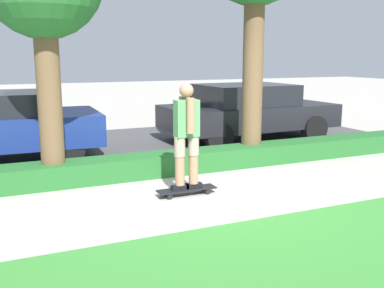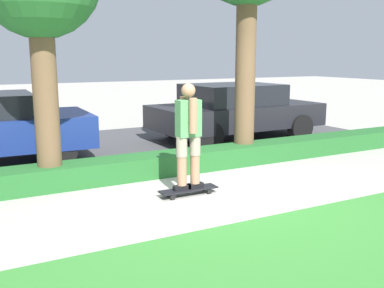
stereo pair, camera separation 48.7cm
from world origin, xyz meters
name	(u,v)px [view 1 (the left image)]	position (x,y,z in m)	size (l,w,h in m)	color
ground_plane	(218,198)	(0.00, 0.00, 0.00)	(60.00, 60.00, 0.00)	#ADA89E
street_asphalt	(134,146)	(0.00, 4.20, 0.00)	(12.80, 5.00, 0.01)	#474749
hedge_row	(177,162)	(0.00, 1.60, 0.18)	(12.80, 0.60, 0.36)	#236028
skateboard	(187,190)	(-0.37, 0.30, 0.08)	(0.90, 0.24, 0.10)	black
skater_person	(187,134)	(-0.37, 0.30, 0.92)	(0.48, 0.40, 1.55)	black
parked_car_middle	(248,111)	(2.80, 3.86, 0.72)	(4.23, 2.08, 1.36)	black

